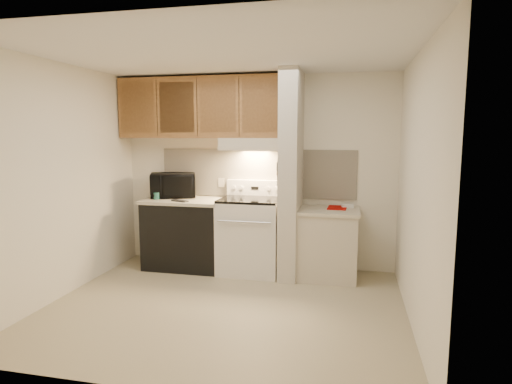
% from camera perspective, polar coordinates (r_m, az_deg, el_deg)
% --- Properties ---
extents(floor, '(3.60, 3.60, 0.00)m').
position_cam_1_polar(floor, '(4.53, -4.18, -14.99)').
color(floor, tan).
rests_on(floor, ground).
extents(ceiling, '(3.60, 3.60, 0.00)m').
position_cam_1_polar(ceiling, '(4.25, -4.53, 17.88)').
color(ceiling, white).
rests_on(ceiling, wall_back).
extents(wall_back, '(3.60, 2.50, 0.02)m').
position_cam_1_polar(wall_back, '(5.66, 0.06, 2.67)').
color(wall_back, white).
rests_on(wall_back, floor).
extents(wall_left, '(0.02, 3.00, 2.50)m').
position_cam_1_polar(wall_left, '(5.04, -24.36, 1.35)').
color(wall_left, white).
rests_on(wall_left, floor).
extents(wall_right, '(0.02, 3.00, 2.50)m').
position_cam_1_polar(wall_right, '(4.07, 20.66, 0.18)').
color(wall_right, white).
rests_on(wall_right, floor).
extents(backsplash, '(2.60, 0.02, 0.63)m').
position_cam_1_polar(backsplash, '(5.65, 0.04, 2.51)').
color(backsplash, white).
rests_on(backsplash, wall_back).
extents(range_body, '(0.76, 0.65, 0.92)m').
position_cam_1_polar(range_body, '(5.45, -0.73, -5.95)').
color(range_body, silver).
rests_on(range_body, floor).
extents(oven_window, '(0.50, 0.01, 0.30)m').
position_cam_1_polar(oven_window, '(5.14, -1.54, -6.33)').
color(oven_window, black).
rests_on(oven_window, range_body).
extents(oven_handle, '(0.65, 0.02, 0.02)m').
position_cam_1_polar(oven_handle, '(5.06, -1.66, -4.01)').
color(oven_handle, silver).
rests_on(oven_handle, range_body).
extents(cooktop, '(0.74, 0.64, 0.03)m').
position_cam_1_polar(cooktop, '(5.36, -0.74, -1.01)').
color(cooktop, black).
rests_on(cooktop, range_body).
extents(range_backguard, '(0.76, 0.08, 0.20)m').
position_cam_1_polar(range_backguard, '(5.62, -0.07, 0.59)').
color(range_backguard, silver).
rests_on(range_backguard, range_body).
extents(range_display, '(0.10, 0.01, 0.04)m').
position_cam_1_polar(range_display, '(5.58, -0.16, 0.53)').
color(range_display, black).
rests_on(range_display, range_backguard).
extents(range_knob_left_outer, '(0.05, 0.02, 0.05)m').
position_cam_1_polar(range_knob_left_outer, '(5.64, -2.95, 0.61)').
color(range_knob_left_outer, silver).
rests_on(range_knob_left_outer, range_backguard).
extents(range_knob_left_inner, '(0.05, 0.02, 0.05)m').
position_cam_1_polar(range_knob_left_inner, '(5.62, -1.96, 0.58)').
color(range_knob_left_inner, silver).
rests_on(range_knob_left_inner, range_backguard).
extents(range_knob_right_inner, '(0.05, 0.02, 0.05)m').
position_cam_1_polar(range_knob_right_inner, '(5.54, 1.65, 0.48)').
color(range_knob_right_inner, silver).
rests_on(range_knob_right_inner, range_backguard).
extents(range_knob_right_outer, '(0.05, 0.02, 0.05)m').
position_cam_1_polar(range_knob_right_outer, '(5.52, 2.66, 0.45)').
color(range_knob_right_outer, silver).
rests_on(range_knob_right_outer, range_backguard).
extents(dishwasher_front, '(1.00, 0.63, 0.87)m').
position_cam_1_polar(dishwasher_front, '(5.73, -9.34, -5.63)').
color(dishwasher_front, black).
rests_on(dishwasher_front, floor).
extents(left_countertop, '(1.04, 0.67, 0.04)m').
position_cam_1_polar(left_countertop, '(5.64, -9.45, -1.13)').
color(left_countertop, beige).
rests_on(left_countertop, dishwasher_front).
extents(spoon_rest, '(0.24, 0.15, 0.02)m').
position_cam_1_polar(spoon_rest, '(5.45, -10.12, -1.16)').
color(spoon_rest, black).
rests_on(spoon_rest, left_countertop).
extents(teal_jar, '(0.11, 0.11, 0.09)m').
position_cam_1_polar(teal_jar, '(5.68, -13.11, -0.50)').
color(teal_jar, '#256354').
rests_on(teal_jar, left_countertop).
extents(outlet, '(0.08, 0.01, 0.12)m').
position_cam_1_polar(outlet, '(5.77, -4.65, 1.25)').
color(outlet, beige).
rests_on(outlet, backsplash).
extents(microwave, '(0.69, 0.59, 0.32)m').
position_cam_1_polar(microwave, '(5.82, -11.02, 0.89)').
color(microwave, black).
rests_on(microwave, left_countertop).
extents(partition_pillar, '(0.22, 0.70, 2.50)m').
position_cam_1_polar(partition_pillar, '(5.22, 4.70, 2.22)').
color(partition_pillar, beige).
rests_on(partition_pillar, floor).
extents(pillar_trim, '(0.01, 0.70, 0.04)m').
position_cam_1_polar(pillar_trim, '(5.24, 3.45, 2.80)').
color(pillar_trim, olive).
rests_on(pillar_trim, partition_pillar).
extents(knife_strip, '(0.02, 0.42, 0.04)m').
position_cam_1_polar(knife_strip, '(5.19, 3.30, 2.97)').
color(knife_strip, black).
rests_on(knife_strip, partition_pillar).
extents(knife_blade_a, '(0.01, 0.03, 0.16)m').
position_cam_1_polar(knife_blade_a, '(5.04, 2.87, 1.70)').
color(knife_blade_a, silver).
rests_on(knife_blade_a, knife_strip).
extents(knife_handle_a, '(0.02, 0.02, 0.10)m').
position_cam_1_polar(knife_handle_a, '(5.02, 2.87, 3.39)').
color(knife_handle_a, black).
rests_on(knife_handle_a, knife_strip).
extents(knife_blade_b, '(0.01, 0.04, 0.18)m').
position_cam_1_polar(knife_blade_b, '(5.11, 2.99, 1.66)').
color(knife_blade_b, silver).
rests_on(knife_blade_b, knife_strip).
extents(knife_handle_b, '(0.02, 0.02, 0.10)m').
position_cam_1_polar(knife_handle_b, '(5.10, 3.02, 3.46)').
color(knife_handle_b, black).
rests_on(knife_handle_b, knife_strip).
extents(knife_blade_c, '(0.01, 0.04, 0.20)m').
position_cam_1_polar(knife_blade_c, '(5.20, 3.15, 1.65)').
color(knife_blade_c, silver).
rests_on(knife_blade_c, knife_strip).
extents(knife_handle_c, '(0.02, 0.02, 0.10)m').
position_cam_1_polar(knife_handle_c, '(5.17, 3.16, 3.52)').
color(knife_handle_c, black).
rests_on(knife_handle_c, knife_strip).
extents(knife_blade_d, '(0.01, 0.04, 0.16)m').
position_cam_1_polar(knife_blade_d, '(5.28, 3.32, 1.97)').
color(knife_blade_d, silver).
rests_on(knife_blade_d, knife_strip).
extents(knife_handle_d, '(0.02, 0.02, 0.10)m').
position_cam_1_polar(knife_handle_d, '(5.25, 3.30, 3.58)').
color(knife_handle_d, black).
rests_on(knife_handle_d, knife_strip).
extents(knife_blade_e, '(0.01, 0.04, 0.18)m').
position_cam_1_polar(knife_blade_e, '(5.36, 3.45, 1.94)').
color(knife_blade_e, silver).
rests_on(knife_blade_e, knife_strip).
extents(knife_handle_e, '(0.02, 0.02, 0.10)m').
position_cam_1_polar(knife_handle_e, '(5.35, 3.48, 3.66)').
color(knife_handle_e, black).
rests_on(knife_handle_e, knife_strip).
extents(oven_mitt, '(0.03, 0.09, 0.22)m').
position_cam_1_polar(oven_mitt, '(5.41, 3.56, 2.18)').
color(oven_mitt, slate).
rests_on(oven_mitt, partition_pillar).
extents(right_cab_base, '(0.70, 0.60, 0.81)m').
position_cam_1_polar(right_cab_base, '(5.33, 9.54, -6.99)').
color(right_cab_base, beige).
rests_on(right_cab_base, floor).
extents(right_countertop, '(0.74, 0.64, 0.04)m').
position_cam_1_polar(right_countertop, '(5.24, 9.65, -2.49)').
color(right_countertop, beige).
rests_on(right_countertop, right_cab_base).
extents(red_folder, '(0.24, 0.32, 0.01)m').
position_cam_1_polar(red_folder, '(5.33, 10.78, -2.07)').
color(red_folder, '#9C0601').
rests_on(red_folder, right_countertop).
extents(white_box, '(0.16, 0.12, 0.04)m').
position_cam_1_polar(white_box, '(5.40, 12.09, -1.83)').
color(white_box, white).
rests_on(white_box, right_countertop).
extents(range_hood, '(0.78, 0.44, 0.15)m').
position_cam_1_polar(range_hood, '(5.42, -0.44, 6.42)').
color(range_hood, beige).
rests_on(range_hood, upper_cabinets).
extents(hood_lip, '(0.78, 0.04, 0.06)m').
position_cam_1_polar(hood_lip, '(5.22, -0.96, 5.87)').
color(hood_lip, beige).
rests_on(hood_lip, range_hood).
extents(upper_cabinets, '(2.18, 0.33, 0.77)m').
position_cam_1_polar(upper_cabinets, '(5.67, -7.29, 11.07)').
color(upper_cabinets, olive).
rests_on(upper_cabinets, wall_back).
extents(cab_door_a, '(0.46, 0.01, 0.63)m').
position_cam_1_polar(cab_door_a, '(5.85, -15.53, 10.75)').
color(cab_door_a, olive).
rests_on(cab_door_a, upper_cabinets).
extents(cab_gap_a, '(0.01, 0.01, 0.73)m').
position_cam_1_polar(cab_gap_a, '(5.73, -13.08, 10.90)').
color(cab_gap_a, black).
rests_on(cab_gap_a, upper_cabinets).
extents(cab_door_b, '(0.46, 0.01, 0.63)m').
position_cam_1_polar(cab_door_b, '(5.62, -10.52, 11.03)').
color(cab_door_b, olive).
rests_on(cab_door_b, upper_cabinets).
extents(cab_gap_b, '(0.01, 0.01, 0.73)m').
position_cam_1_polar(cab_gap_b, '(5.52, -7.86, 11.15)').
color(cab_gap_b, black).
rests_on(cab_gap_b, upper_cabinets).
extents(cab_door_c, '(0.46, 0.01, 0.63)m').
position_cam_1_polar(cab_door_c, '(5.43, -5.11, 11.25)').
color(cab_door_c, olive).
rests_on(cab_door_c, upper_cabinets).
extents(cab_gap_c, '(0.01, 0.01, 0.73)m').
position_cam_1_polar(cab_gap_c, '(5.35, -2.28, 11.32)').
color(cab_gap_c, black).
rests_on(cab_gap_c, upper_cabinets).
extents(cab_door_d, '(0.46, 0.01, 0.63)m').
position_cam_1_polar(cab_door_d, '(5.29, 0.64, 11.37)').
color(cab_door_d, olive).
rests_on(cab_door_d, upper_cabinets).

